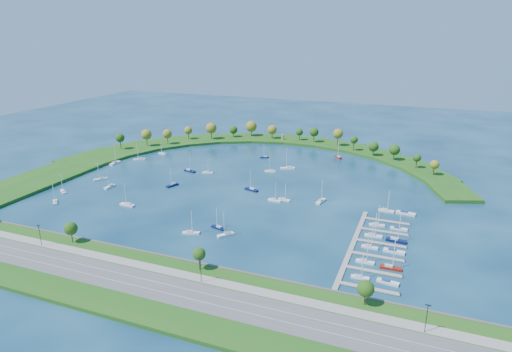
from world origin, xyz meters
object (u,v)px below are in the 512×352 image
at_px(moored_boat_0, 172,185).
at_px(docked_boat_0, 360,277).
at_px(dock_system, 369,248).
at_px(docked_boat_9, 398,229).
at_px(docked_boat_4, 370,246).
at_px(docked_boat_11, 405,213).
at_px(moored_boat_15, 288,168).
at_px(moored_boat_14, 127,204).
at_px(docked_boat_6, 373,235).
at_px(harbor_tower, 283,137).
at_px(moored_boat_9, 275,200).
at_px(moored_boat_2, 270,171).
at_px(docked_boat_2, 365,261).
at_px(moored_boat_7, 191,232).
at_px(docked_boat_1, 388,282).
at_px(moored_boat_13, 162,153).
at_px(moored_boat_1, 338,157).
at_px(moored_boat_16, 226,234).
at_px(moored_boat_12, 321,201).
at_px(docked_boat_5, 394,251).
at_px(moored_boat_19, 55,201).
at_px(moored_boat_20, 284,199).
at_px(moored_boat_8, 139,159).
at_px(moored_boat_5, 208,172).
at_px(moored_boat_17, 110,186).
at_px(moored_boat_18, 218,227).
at_px(moored_boat_4, 190,170).
at_px(docked_boat_10, 386,210).
at_px(docked_boat_3, 391,267).
at_px(moored_boat_11, 265,157).
at_px(moored_boat_3, 252,189).
at_px(moored_boat_10, 100,179).
at_px(moored_boat_6, 115,163).
at_px(docked_boat_8, 377,224).

height_order(moored_boat_0, docked_boat_0, moored_boat_0).
relative_size(dock_system, docked_boat_9, 10.06).
height_order(docked_boat_4, docked_boat_11, docked_boat_4).
bearing_deg(moored_boat_15, moored_boat_14, 31.78).
xyz_separation_m(moored_boat_14, docked_boat_6, (132.06, 10.54, -0.03)).
bearing_deg(harbor_tower, moored_boat_9, -73.60).
distance_m(moored_boat_2, docked_boat_2, 129.55).
distance_m(moored_boat_7, docked_boat_11, 112.87).
relative_size(docked_boat_1, docked_boat_4, 0.81).
relative_size(moored_boat_13, docked_boat_2, 0.88).
height_order(moored_boat_1, moored_boat_16, moored_boat_16).
height_order(moored_boat_12, docked_boat_5, moored_boat_12).
xyz_separation_m(moored_boat_7, moored_boat_13, (-91.87, 116.92, -0.05)).
relative_size(moored_boat_14, docked_boat_5, 1.39).
bearing_deg(moored_boat_14, moored_boat_12, -153.13).
distance_m(moored_boat_19, moored_boat_20, 129.63).
relative_size(moored_boat_0, docked_boat_11, 1.22).
bearing_deg(moored_boat_1, moored_boat_8, 73.20).
distance_m(moored_boat_5, docked_boat_4, 136.92).
distance_m(moored_boat_0, moored_boat_17, 38.47).
bearing_deg(moored_boat_18, moored_boat_1, -85.68).
xyz_separation_m(moored_boat_4, docked_boat_10, (133.32, -22.84, -0.03)).
relative_size(moored_boat_12, docked_boat_0, 1.25).
bearing_deg(dock_system, docked_boat_5, 1.53).
distance_m(docked_boat_3, docked_boat_9, 40.00).
height_order(moored_boat_17, docked_boat_6, docked_boat_6).
xyz_separation_m(docked_boat_5, docked_boat_10, (-8.05, 46.04, 0.22)).
bearing_deg(moored_boat_11, moored_boat_17, 26.87).
bearing_deg(moored_boat_3, moored_boat_12, -167.69).
bearing_deg(moored_boat_0, moored_boat_11, 177.92).
bearing_deg(moored_boat_10, moored_boat_9, 132.28).
bearing_deg(moored_boat_4, docked_boat_2, -19.78).
bearing_deg(moored_boat_10, moored_boat_15, 161.42).
relative_size(moored_boat_5, moored_boat_10, 0.86).
distance_m(moored_boat_8, moored_boat_18, 138.22).
distance_m(moored_boat_4, moored_boat_19, 88.90).
bearing_deg(harbor_tower, docked_boat_5, -58.03).
relative_size(moored_boat_5, docked_boat_3, 0.82).
height_order(moored_boat_0, docked_boat_9, moored_boat_0).
relative_size(moored_boat_12, moored_boat_19, 1.17).
bearing_deg(docked_boat_6, docked_boat_4, -93.89).
distance_m(moored_boat_9, moored_boat_14, 82.26).
relative_size(dock_system, moored_boat_3, 6.23).
distance_m(moored_boat_15, moored_boat_16, 111.23).
bearing_deg(moored_boat_0, moored_boat_6, -92.76).
bearing_deg(moored_boat_20, docked_boat_11, 11.39).
relative_size(moored_boat_17, docked_boat_4, 1.12).
xyz_separation_m(moored_boat_20, docked_boat_8, (53.56, -16.02, 0.02)).
distance_m(moored_boat_7, moored_boat_15, 116.14).
xyz_separation_m(moored_boat_1, moored_boat_15, (-27.20, -41.38, 0.10)).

